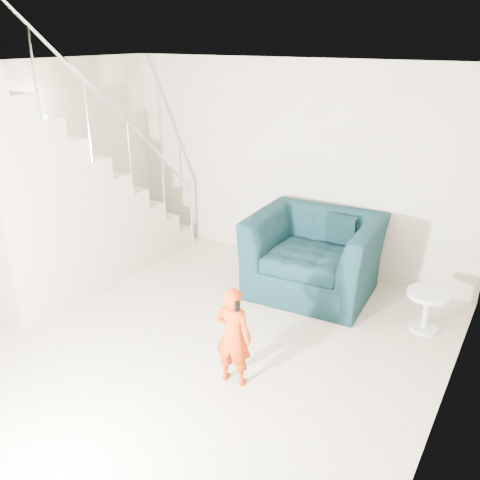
# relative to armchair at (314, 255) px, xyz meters

# --- Properties ---
(floor) EXTENTS (5.50, 5.50, 0.00)m
(floor) POSITION_rel_armchair_xyz_m (-0.69, -2.04, -0.48)
(floor) COLOR #9D927A
(floor) RESTS_ON ground
(ceiling) EXTENTS (5.50, 5.50, 0.00)m
(ceiling) POSITION_rel_armchair_xyz_m (-0.69, -2.04, 2.22)
(ceiling) COLOR silver
(ceiling) RESTS_ON back_wall
(back_wall) EXTENTS (5.00, 0.00, 5.00)m
(back_wall) POSITION_rel_armchair_xyz_m (-0.69, 0.71, 0.87)
(back_wall) COLOR #ABA08B
(back_wall) RESTS_ON floor
(right_wall) EXTENTS (0.00, 5.50, 5.50)m
(right_wall) POSITION_rel_armchair_xyz_m (1.81, -2.04, 0.87)
(right_wall) COLOR #ABA08B
(right_wall) RESTS_ON floor
(armchair) EXTENTS (1.56, 1.39, 0.96)m
(armchair) POSITION_rel_armchair_xyz_m (0.00, 0.00, 0.00)
(armchair) COLOR black
(armchair) RESTS_ON floor
(toddler) EXTENTS (0.37, 0.27, 0.96)m
(toddler) POSITION_rel_armchair_xyz_m (0.12, -2.02, -0.00)
(toddler) COLOR #971304
(toddler) RESTS_ON floor
(side_table) EXTENTS (0.45, 0.45, 0.45)m
(side_table) POSITION_rel_armchair_xyz_m (1.40, -0.20, -0.18)
(side_table) COLOR silver
(side_table) RESTS_ON floor
(staircase) EXTENTS (1.02, 3.03, 3.62)m
(staircase) POSITION_rel_armchair_xyz_m (-2.69, -1.49, 0.47)
(staircase) COLOR #ADA089
(staircase) RESTS_ON floor
(cushion) EXTENTS (0.38, 0.18, 0.38)m
(cushion) POSITION_rel_armchair_xyz_m (0.19, 0.36, 0.25)
(cushion) COLOR black
(cushion) RESTS_ON armchair
(throw) EXTENTS (0.06, 0.57, 0.64)m
(throw) POSITION_rel_armchair_xyz_m (-0.64, -0.06, 0.12)
(throw) COLOR black
(throw) RESTS_ON armchair
(phone) EXTENTS (0.03, 0.05, 0.10)m
(phone) POSITION_rel_armchair_xyz_m (0.19, -2.08, 0.35)
(phone) COLOR black
(phone) RESTS_ON toddler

